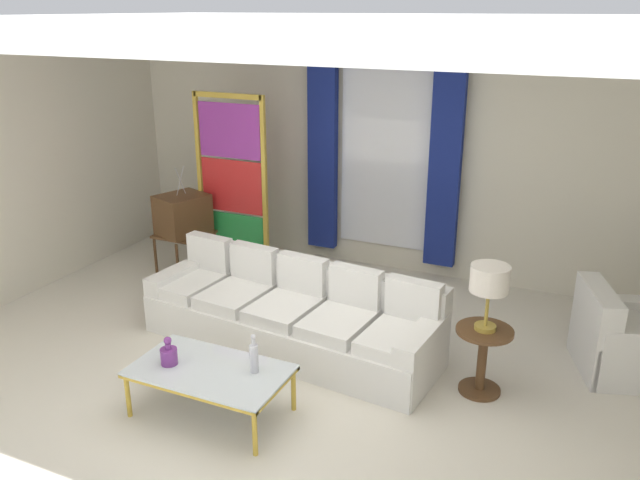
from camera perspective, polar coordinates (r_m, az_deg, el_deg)
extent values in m
plane|color=silver|center=(5.82, -2.97, -12.67)|extent=(16.00, 16.00, 0.00)
cube|color=silver|center=(7.92, 7.14, 7.82)|extent=(8.00, 0.12, 3.00)
cube|color=silver|center=(7.91, -25.40, 6.04)|extent=(0.12, 7.00, 3.00)
cube|color=white|center=(5.64, 0.41, 18.74)|extent=(8.00, 7.60, 0.04)
cube|color=white|center=(7.89, 5.70, 8.20)|extent=(1.10, 0.02, 2.50)
cylinder|color=gold|center=(7.66, 5.84, 17.73)|extent=(2.00, 0.04, 0.04)
cube|color=navy|center=(8.08, 0.24, 8.56)|extent=(0.36, 0.12, 2.70)
cube|color=navy|center=(7.59, 11.00, 7.47)|extent=(0.36, 0.12, 2.70)
cube|color=navy|center=(7.65, 5.75, 16.68)|extent=(1.80, 0.10, 0.28)
cube|color=white|center=(6.32, -2.75, -7.88)|extent=(2.98, 1.19, 0.38)
cube|color=white|center=(6.51, -1.01, -5.02)|extent=(2.91, 0.49, 0.78)
cube|color=white|center=(5.74, 8.89, -10.19)|extent=(0.29, 0.87, 0.56)
cube|color=white|center=(7.05, -12.12, -4.47)|extent=(0.29, 0.87, 0.56)
cube|color=white|center=(5.68, 6.90, -8.55)|extent=(0.61, 0.79, 0.12)
cube|color=white|center=(5.85, 8.26, -5.34)|extent=(0.52, 0.19, 0.40)
cube|color=white|center=(5.90, 1.71, -7.25)|extent=(0.61, 0.79, 0.12)
cube|color=white|center=(6.06, 3.18, -4.21)|extent=(0.52, 0.19, 0.40)
cube|color=white|center=(6.17, -3.05, -6.01)|extent=(0.61, 0.79, 0.12)
cube|color=white|center=(6.33, -1.49, -3.13)|extent=(0.52, 0.19, 0.40)
cube|color=white|center=(6.48, -7.36, -4.84)|extent=(0.61, 0.79, 0.12)
cube|color=white|center=(6.63, -5.76, -2.13)|extent=(0.52, 0.19, 0.40)
cube|color=white|center=(6.83, -11.24, -3.76)|extent=(0.61, 0.79, 0.12)
cube|color=white|center=(6.97, -9.64, -1.21)|extent=(0.52, 0.19, 0.40)
cube|color=silver|center=(5.34, -9.65, -11.19)|extent=(1.25, 0.71, 0.02)
cube|color=gold|center=(5.59, -7.72, -9.80)|extent=(1.25, 0.04, 0.03)
cube|color=gold|center=(5.12, -11.76, -13.07)|extent=(1.25, 0.04, 0.03)
cube|color=gold|center=(5.68, -14.80, -9.84)|extent=(0.04, 0.71, 0.03)
cube|color=gold|center=(5.08, -3.81, -12.98)|extent=(0.04, 0.71, 0.03)
cylinder|color=gold|center=(5.97, -12.58, -10.18)|extent=(0.04, 0.04, 0.38)
cylinder|color=gold|center=(5.42, -2.35, -12.99)|extent=(0.04, 0.04, 0.38)
cylinder|color=gold|center=(5.56, -16.52, -12.98)|extent=(0.04, 0.04, 0.38)
cylinder|color=gold|center=(4.97, -5.75, -16.52)|extent=(0.04, 0.04, 0.38)
cylinder|color=#753384|center=(5.44, -13.13, -9.92)|extent=(0.14, 0.14, 0.13)
cylinder|color=#753384|center=(5.39, -13.20, -9.07)|extent=(0.05, 0.05, 0.05)
sphere|color=#753384|center=(5.37, -13.25, -8.59)|extent=(0.06, 0.06, 0.06)
cylinder|color=silver|center=(5.19, -5.82, -10.33)|extent=(0.07, 0.07, 0.23)
cylinder|color=silver|center=(5.12, -5.87, -8.91)|extent=(0.03, 0.03, 0.06)
sphere|color=silver|center=(5.10, -5.89, -8.44)|extent=(0.04, 0.04, 0.04)
cube|color=brown|center=(8.12, -11.84, 0.51)|extent=(0.62, 0.54, 0.03)
cylinder|color=brown|center=(8.26, -14.26, -1.21)|extent=(0.04, 0.04, 0.50)
cylinder|color=brown|center=(8.54, -11.10, -0.26)|extent=(0.04, 0.04, 0.50)
cylinder|color=brown|center=(7.87, -12.39, -2.09)|extent=(0.04, 0.04, 0.50)
cylinder|color=brown|center=(8.17, -9.15, -1.06)|extent=(0.04, 0.04, 0.50)
cube|color=brown|center=(8.04, -11.97, 2.23)|extent=(0.64, 0.69, 0.48)
cube|color=black|center=(8.23, -12.91, 2.69)|extent=(0.14, 0.37, 0.30)
cylinder|color=gold|center=(8.24, -13.27, 1.32)|extent=(0.02, 0.04, 0.04)
cylinder|color=gold|center=(8.32, -12.36, 1.58)|extent=(0.02, 0.04, 0.04)
cylinder|color=silver|center=(7.93, -12.18, 5.12)|extent=(0.05, 0.13, 0.34)
cylinder|color=silver|center=(7.93, -12.18, 5.12)|extent=(0.05, 0.13, 0.34)
cube|color=white|center=(6.55, 25.46, -8.82)|extent=(1.01, 1.01, 0.40)
cube|color=white|center=(6.44, 25.78, -6.86)|extent=(0.87, 0.87, 0.10)
cube|color=white|center=(6.36, 22.99, -7.27)|extent=(0.44, 0.82, 0.80)
cube|color=white|center=(6.78, 24.73, -6.88)|extent=(0.76, 0.40, 0.58)
cube|color=gold|center=(8.11, -10.45, 5.01)|extent=(0.05, 0.05, 2.20)
cube|color=gold|center=(7.64, -4.87, 4.37)|extent=(0.05, 0.05, 2.20)
cube|color=gold|center=(7.66, -8.12, 12.45)|extent=(0.90, 0.05, 0.06)
cube|color=gold|center=(8.20, -7.41, -2.39)|extent=(0.90, 0.05, 0.10)
cube|color=#238E3D|center=(8.06, -7.53, 0.13)|extent=(0.82, 0.02, 0.64)
cube|color=red|center=(7.87, -7.74, 4.71)|extent=(0.82, 0.02, 0.64)
cube|color=purple|center=(7.72, -7.97, 9.49)|extent=(0.82, 0.02, 0.64)
cylinder|color=beige|center=(7.70, -5.18, -3.96)|extent=(0.16, 0.16, 0.06)
ellipsoid|color=navy|center=(7.66, -5.21, -3.21)|extent=(0.18, 0.32, 0.20)
sphere|color=navy|center=(7.73, -4.73, -2.09)|extent=(0.09, 0.09, 0.09)
cone|color=gold|center=(7.78, -4.51, -1.94)|extent=(0.02, 0.04, 0.02)
cone|color=#2A6958|center=(7.48, -5.91, -2.99)|extent=(0.44, 0.40, 0.50)
cylinder|color=brown|center=(5.63, 14.28, -7.75)|extent=(0.48, 0.48, 0.03)
cylinder|color=brown|center=(5.76, 14.03, -10.31)|extent=(0.08, 0.08, 0.55)
cylinder|color=brown|center=(5.90, 13.81, -12.62)|extent=(0.36, 0.36, 0.03)
cylinder|color=#B29338|center=(5.61, 14.31, -7.43)|extent=(0.18, 0.18, 0.04)
cylinder|color=#B29338|center=(5.53, 14.48, -5.58)|extent=(0.03, 0.03, 0.36)
cylinder|color=silver|center=(5.43, 14.70, -3.29)|extent=(0.32, 0.32, 0.22)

